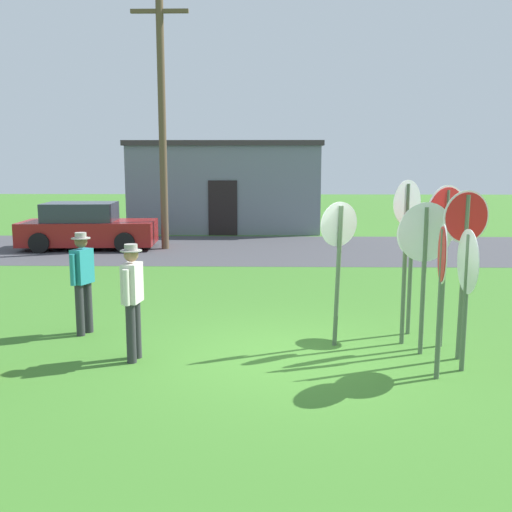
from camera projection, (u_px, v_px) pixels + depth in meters
ground_plane at (293, 355)px, 9.12m from camera, size 80.00×80.00×0.00m
street_asphalt at (281, 249)px, 19.61m from camera, size 60.00×6.40×0.01m
building_background at (226, 186)px, 24.77m from camera, size 7.66×4.18×3.61m
utility_pole at (162, 118)px, 19.04m from camera, size 1.80×0.24×8.02m
parked_car_on_street at (87, 228)px, 19.65m from camera, size 4.39×2.19×1.51m
stop_sign_leaning_left at (425, 250)px, 8.93m from camera, size 0.87×0.23×2.32m
stop_sign_leaning_right at (446, 235)px, 9.26m from camera, size 0.75×0.51×2.55m
stop_sign_tallest at (338, 250)px, 9.31m from camera, size 0.62×0.39×2.30m
stop_sign_nearest at (411, 255)px, 10.01m from camera, size 0.38×0.58×2.02m
stop_sign_center_cluster at (465, 245)px, 8.66m from camera, size 0.73×0.27×2.51m
stop_sign_low_front at (441, 274)px, 7.93m from camera, size 0.14×0.79×2.11m
stop_sign_rear_left at (406, 235)px, 9.41m from camera, size 0.53×0.48×2.63m
stop_sign_rear_right at (467, 275)px, 8.24m from camera, size 0.07×0.89×2.01m
person_in_teal at (132, 295)px, 8.74m from camera, size 0.32×0.57×1.74m
person_in_blue at (83, 277)px, 10.07m from camera, size 0.34×0.54×1.74m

